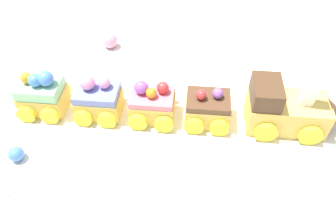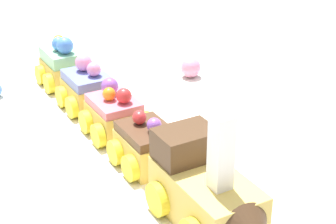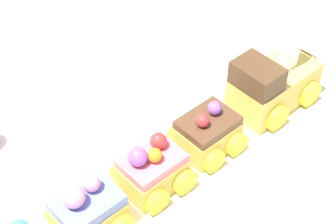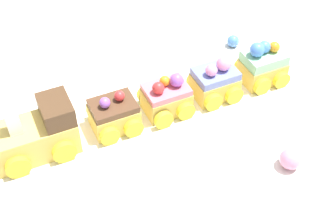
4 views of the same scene
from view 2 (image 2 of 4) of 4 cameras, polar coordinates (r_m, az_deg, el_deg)
The scene contains 8 objects.
ground_plane at distance 0.62m, azimuth -1.97°, elevation -4.11°, with size 10.00×10.00×0.00m, color gray.
display_board at distance 0.62m, azimuth -1.98°, elevation -3.63°, with size 0.80×0.45×0.01m, color white.
cake_train_locomotive at distance 0.48m, azimuth 4.40°, elevation -8.60°, with size 0.14×0.10×0.11m.
cake_car_chocolate at distance 0.57m, azimuth -2.14°, elevation -3.53°, with size 0.08×0.08×0.06m.
cake_car_strawberry at distance 0.63m, azimuth -5.46°, elevation -0.30°, with size 0.08×0.08×0.06m.
cake_car_blueberry at distance 0.69m, azimuth -8.17°, elevation 2.28°, with size 0.08×0.08×0.07m.
cake_car_mint at distance 0.76m, azimuth -10.55°, elevation 4.62°, with size 0.08×0.08×0.07m.
gumball_pink at distance 0.78m, azimuth 2.32°, elevation 4.54°, with size 0.03×0.03×0.03m, color pink.
Camera 2 is at (0.53, -0.06, 0.31)m, focal length 60.00 mm.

